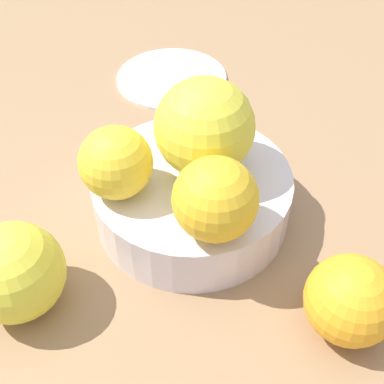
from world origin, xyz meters
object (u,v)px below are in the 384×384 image
(orange_in_bowl_2, at_px, (116,163))
(orange_loose_0, at_px, (351,300))
(orange_loose_1, at_px, (14,272))
(side_plate, at_px, (172,76))
(orange_in_bowl_0, at_px, (215,199))
(orange_in_bowl_1, at_px, (204,127))
(fruit_bowl, at_px, (192,197))

(orange_in_bowl_2, height_order, orange_loose_0, orange_in_bowl_2)
(orange_loose_1, bearing_deg, side_plate, 160.40)
(orange_in_bowl_0, relative_size, orange_in_bowl_1, 0.77)
(orange_in_bowl_0, relative_size, orange_in_bowl_2, 1.08)
(orange_loose_1, distance_m, side_plate, 0.35)
(orange_in_bowl_2, xyz_separation_m, side_plate, (-0.25, 0.04, -0.08))
(fruit_bowl, xyz_separation_m, orange_in_bowl_1, (-0.01, 0.01, 0.07))
(orange_in_bowl_0, xyz_separation_m, orange_loose_1, (0.03, -0.16, -0.04))
(side_plate, bearing_deg, orange_loose_1, -19.60)
(orange_in_bowl_0, height_order, orange_loose_0, orange_in_bowl_0)
(orange_in_bowl_1, xyz_separation_m, orange_loose_1, (0.11, -0.15, -0.05))
(fruit_bowl, xyz_separation_m, orange_loose_0, (0.12, 0.12, 0.01))
(orange_in_bowl_0, xyz_separation_m, orange_loose_0, (0.06, 0.10, -0.05))
(fruit_bowl, height_order, orange_in_bowl_0, orange_in_bowl_0)
(orange_loose_0, distance_m, side_plate, 0.39)
(orange_loose_0, xyz_separation_m, orange_loose_1, (-0.03, -0.26, 0.00))
(orange_in_bowl_1, relative_size, orange_in_bowl_2, 1.40)
(orange_in_bowl_0, bearing_deg, side_plate, -172.62)
(orange_loose_1, bearing_deg, orange_in_bowl_0, 101.75)
(fruit_bowl, distance_m, side_plate, 0.24)
(orange_loose_0, relative_size, side_plate, 0.50)
(orange_in_bowl_0, xyz_separation_m, orange_in_bowl_1, (-0.08, -0.01, 0.01))
(orange_in_bowl_0, distance_m, orange_in_bowl_2, 0.09)
(orange_loose_0, bearing_deg, side_plate, -158.76)
(orange_in_bowl_0, distance_m, orange_in_bowl_1, 0.08)
(orange_in_bowl_2, bearing_deg, fruit_bowl, 103.76)
(orange_in_bowl_1, height_order, orange_loose_0, orange_in_bowl_1)
(orange_in_bowl_1, bearing_deg, fruit_bowl, -37.72)
(orange_in_bowl_1, xyz_separation_m, orange_loose_0, (0.14, 0.11, -0.06))
(orange_in_bowl_0, bearing_deg, orange_loose_0, 59.33)
(orange_in_bowl_2, height_order, orange_loose_1, orange_in_bowl_2)
(fruit_bowl, bearing_deg, orange_loose_1, -56.01)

